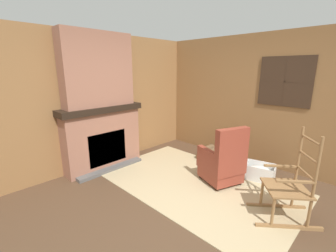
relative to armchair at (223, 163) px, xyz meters
The scene contains 13 objects.
ground_plane 1.12m from the armchair, 84.49° to the right, with size 14.00×14.00×0.00m, color #4C3523.
wood_panel_wall_left 2.64m from the armchair, 154.84° to the right, with size 0.06×5.23×2.58m.
wood_panel_wall_back 1.60m from the armchair, 85.03° to the left, with size 5.23×0.09×2.58m.
fireplace_hearth 2.30m from the armchair, 152.59° to the right, with size 0.55×1.61×1.23m.
chimney_breast 2.76m from the armchair, 152.73° to the right, with size 0.30×1.33×1.33m.
area_rug 0.58m from the armchair, 135.42° to the right, with size 3.29×2.01×0.01m.
armchair is the anchor object (origin of this frame).
rocking_chair 1.13m from the armchair, 11.63° to the right, with size 0.92×0.87×1.19m.
firewood_stack 1.06m from the armchair, 135.39° to the left, with size 0.47×0.39×0.29m.
laundry_basket 0.75m from the armchair, 55.41° to the left, with size 0.56×0.45×0.28m.
oil_lamp_vase 2.62m from the armchair, 148.56° to the right, with size 0.12×0.12×0.25m.
storage_case 2.35m from the armchair, 164.04° to the right, with size 0.13×0.22×0.11m.
decorative_plate_on_mantel 2.52m from the armchair, 155.08° to the right, with size 0.08×0.30×0.29m.
Camera 1 is at (1.70, -2.11, 1.92)m, focal length 24.00 mm.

